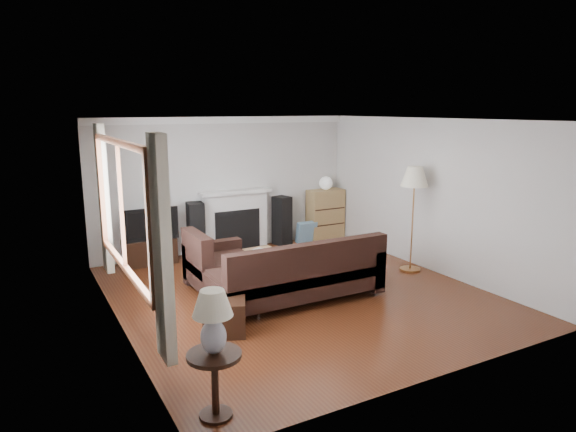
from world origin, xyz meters
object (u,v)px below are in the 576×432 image
floor_lamp (413,219)px  tv_stand (150,251)px  bookshelf (325,214)px  coffee_table (249,265)px  sectional_sofa (296,271)px  side_table (215,385)px

floor_lamp → tv_stand: bearing=146.6°
bookshelf → floor_lamp: size_ratio=0.59×
bookshelf → coffee_table: (-2.40, -1.49, -0.32)m
tv_stand → bookshelf: bookshelf is taller
bookshelf → sectional_sofa: size_ratio=0.39×
sectional_sofa → side_table: size_ratio=4.39×
tv_stand → bookshelf: 3.64m
bookshelf → sectional_sofa: 3.56m
tv_stand → floor_lamp: (3.72, -2.45, 0.65)m
sectional_sofa → coffee_table: size_ratio=2.63×
coffee_table → sectional_sofa: bearing=-88.5°
tv_stand → bookshelf: size_ratio=0.86×
bookshelf → floor_lamp: bearing=-87.9°
coffee_table → floor_lamp: size_ratio=0.58×
sectional_sofa → floor_lamp: (2.34, 0.28, 0.44)m
bookshelf → floor_lamp: 2.51m
sectional_sofa → floor_lamp: size_ratio=1.51×
coffee_table → side_table: (-1.85, -3.35, 0.10)m
bookshelf → side_table: 6.44m
coffee_table → floor_lamp: (2.49, -1.00, 0.67)m
sectional_sofa → side_table: (-1.99, -2.08, -0.13)m
coffee_table → floor_lamp: bearing=-26.8°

